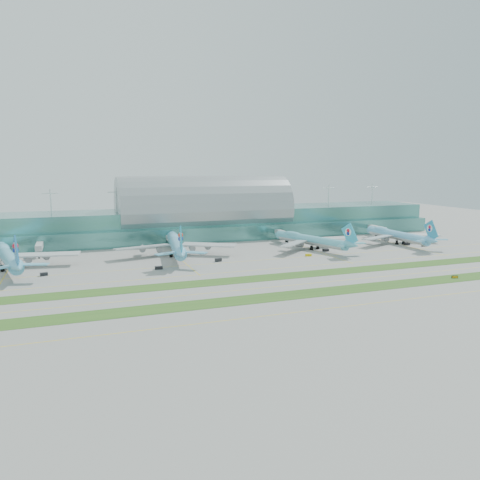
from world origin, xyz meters
name	(u,v)px	position (x,y,z in m)	size (l,w,h in m)	color
ground	(281,278)	(0.00, 0.00, 0.00)	(700.00, 700.00, 0.00)	gray
terminal	(204,217)	(0.01, 128.79, 14.23)	(340.00, 69.10, 36.00)	#3D7A75
grass_strip_near	(311,293)	(0.00, -28.00, 0.04)	(420.00, 12.00, 0.08)	#2D591E
grass_strip_far	(279,276)	(0.00, 2.00, 0.04)	(420.00, 12.00, 0.08)	#2D591E
taxiline_a	(338,307)	(0.00, -48.00, 0.01)	(420.00, 0.35, 0.01)	yellow
taxiline_b	(295,285)	(0.00, -14.00, 0.01)	(420.00, 0.35, 0.01)	yellow
taxiline_c	(266,269)	(0.00, 18.00, 0.01)	(420.00, 0.35, 0.01)	yellow
taxiline_d	(250,261)	(0.00, 40.00, 0.01)	(420.00, 0.35, 0.01)	yellow
airliner_a	(7,256)	(-118.59, 61.75, 6.53)	(66.14, 76.19, 21.17)	#60B4D5
airliner_b	(176,244)	(-33.59, 68.43, 6.59)	(67.75, 77.51, 21.36)	#66BAE0
airliner_c	(310,239)	(47.82, 61.72, 5.77)	(57.01, 66.19, 18.72)	#5CB7CA
airliner_d	(397,235)	(110.26, 60.21, 5.77)	(59.91, 67.92, 18.71)	#69BCE8
gse_b	(44,274)	(-101.44, 40.50, 0.74)	(3.28, 1.69, 1.47)	black
gse_c	(159,268)	(-49.22, 35.97, 0.75)	(3.82, 1.83, 1.50)	black
gse_d	(218,260)	(-16.16, 44.10, 0.84)	(3.27, 2.06, 1.69)	black
gse_e	(308,255)	(35.89, 41.21, 0.62)	(3.43, 1.49, 1.24)	#D6BB0C
gse_f	(326,250)	(52.54, 50.86, 0.74)	(3.58, 2.03, 1.49)	black
gse_g	(407,244)	(112.41, 52.55, 0.91)	(3.56, 1.92, 1.83)	black
gse_h	(424,245)	(120.01, 45.36, 0.86)	(3.57, 1.79, 1.72)	black
taxiway_sign_east	(455,277)	(73.19, -27.76, 0.60)	(2.80, 1.24, 1.22)	black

